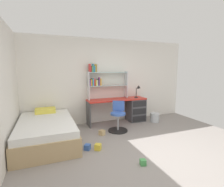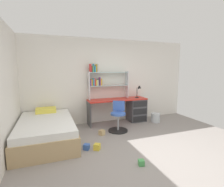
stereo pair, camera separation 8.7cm
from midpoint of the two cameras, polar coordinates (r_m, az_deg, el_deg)
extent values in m
cube|color=gray|center=(3.43, 12.16, -20.98)|extent=(5.69, 5.96, 0.02)
cube|color=white|center=(5.29, -2.19, 4.14)|extent=(5.69, 0.06, 2.55)
cube|color=red|center=(5.19, 2.35, -2.01)|extent=(1.82, 0.51, 0.04)
cube|color=#4C4C51|center=(5.54, 8.55, -5.38)|extent=(0.52, 0.48, 0.71)
cube|color=#4C4C51|center=(5.00, -7.23, -6.86)|extent=(0.03, 0.46, 0.71)
cube|color=black|center=(5.40, 9.77, -8.38)|extent=(0.47, 0.01, 0.18)
cube|color=black|center=(5.34, 9.83, -5.95)|extent=(0.47, 0.01, 0.18)
cube|color=black|center=(5.29, 9.90, -3.46)|extent=(0.47, 0.01, 0.18)
cube|color=silver|center=(4.99, -7.24, 2.57)|extent=(0.02, 0.22, 0.83)
cube|color=silver|center=(5.40, 5.42, 3.02)|extent=(0.02, 0.22, 0.83)
cube|color=silver|center=(5.17, -0.66, 2.71)|extent=(1.19, 0.22, 0.02)
cube|color=silver|center=(5.14, -0.67, 7.09)|extent=(1.19, 0.22, 0.02)
cube|color=purple|center=(5.00, -6.78, 3.55)|extent=(0.03, 0.20, 0.17)
cube|color=gold|center=(5.01, -6.32, 3.67)|extent=(0.04, 0.14, 0.19)
cube|color=#338CBF|center=(5.02, -5.81, 3.82)|extent=(0.04, 0.19, 0.21)
cube|color=red|center=(5.03, -5.35, 3.84)|extent=(0.04, 0.16, 0.21)
cube|color=yellow|center=(5.04, -4.84, 3.59)|extent=(0.03, 0.16, 0.16)
cube|color=beige|center=(5.05, -4.45, 3.65)|extent=(0.03, 0.17, 0.17)
cube|color=#26262D|center=(5.06, -4.06, 3.74)|extent=(0.03, 0.13, 0.19)
cube|color=purple|center=(5.07, -3.66, 4.05)|extent=(0.03, 0.13, 0.24)
cube|color=gold|center=(5.08, -3.30, 3.87)|extent=(0.03, 0.16, 0.20)
cube|color=red|center=(4.98, -6.80, 8.46)|extent=(0.04, 0.14, 0.24)
cube|color=red|center=(4.99, -6.44, 8.06)|extent=(0.02, 0.14, 0.17)
cube|color=#4CA559|center=(5.00, -6.08, 8.16)|extent=(0.03, 0.20, 0.18)
cube|color=#338CBF|center=(5.00, -5.75, 8.48)|extent=(0.02, 0.14, 0.24)
cube|color=#338CBF|center=(5.02, -5.30, 8.17)|extent=(0.04, 0.14, 0.18)
cube|color=gold|center=(5.02, -4.93, 8.41)|extent=(0.03, 0.16, 0.22)
cube|color=beige|center=(5.04, -4.44, 8.51)|extent=(0.04, 0.19, 0.24)
cylinder|color=black|center=(5.46, 8.77, -1.29)|extent=(0.12, 0.12, 0.02)
cylinder|color=black|center=(5.43, 8.81, 0.35)|extent=(0.02, 0.02, 0.30)
cone|color=black|center=(5.41, 9.84, 1.89)|extent=(0.12, 0.11, 0.13)
cylinder|color=black|center=(4.69, 2.57, -12.22)|extent=(0.52, 0.52, 0.03)
cylinder|color=#A5A8AD|center=(4.62, 2.59, -9.77)|extent=(0.05, 0.05, 0.45)
cylinder|color=#3F66BF|center=(4.55, 2.61, -6.77)|extent=(0.40, 0.40, 0.05)
cube|color=#3F66BF|center=(4.68, 2.81, -4.13)|extent=(0.30, 0.18, 0.28)
cube|color=tan|center=(4.25, -20.47, -12.50)|extent=(1.22, 1.95, 0.37)
cube|color=white|center=(4.16, -20.64, -9.20)|extent=(1.16, 1.89, 0.14)
cube|color=#EAD84C|center=(4.83, -20.72, -5.22)|extent=(0.50, 0.32, 0.12)
cylinder|color=silver|center=(5.57, 14.79, -7.81)|extent=(0.27, 0.27, 0.28)
cube|color=#3860B7|center=(3.72, -7.83, -17.26)|extent=(0.16, 0.16, 0.11)
cube|color=tan|center=(4.41, -2.83, -12.91)|extent=(0.17, 0.17, 0.12)
cube|color=gold|center=(3.69, -4.33, -17.35)|extent=(0.17, 0.17, 0.12)
cube|color=#479E51|center=(3.22, 10.58, -21.76)|extent=(0.12, 0.12, 0.10)
camera|label=1|loc=(0.04, -89.42, 0.08)|focal=27.35mm
camera|label=2|loc=(0.04, 90.58, -0.08)|focal=27.35mm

